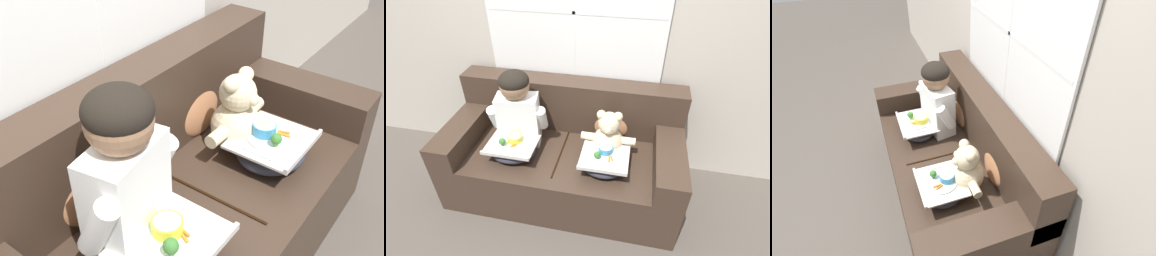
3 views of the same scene
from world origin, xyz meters
TOP-DOWN VIEW (x-y plane):
  - ground_plane at (0.00, 0.00)m, footprint 14.00×14.00m
  - wall_back_with_window at (0.00, 0.52)m, footprint 8.00×0.08m
  - couch at (0.00, 0.06)m, footprint 1.90×0.90m
  - throw_pillow_behind_child at (-0.37, 0.27)m, footprint 0.35×0.17m
  - throw_pillow_behind_teddy at (0.37, 0.27)m, footprint 0.35×0.17m
  - child_figure at (-0.36, 0.03)m, footprint 0.48×0.26m
  - teddy_bear at (0.37, 0.03)m, footprint 0.43×0.29m
  - lap_tray_child at (-0.36, -0.16)m, footprint 0.38×0.31m
  - lap_tray_teddy at (0.36, -0.16)m, footprint 0.36×0.32m

SIDE VIEW (x-z plane):
  - ground_plane at x=0.00m, z-range 0.00..0.00m
  - couch at x=0.00m, z-range -0.12..0.80m
  - lap_tray_teddy at x=0.36m, z-range 0.44..0.63m
  - lap_tray_child at x=-0.36m, z-range 0.43..0.63m
  - throw_pillow_behind_child at x=-0.37m, z-range 0.45..0.81m
  - throw_pillow_behind_teddy at x=0.37m, z-range 0.45..0.81m
  - teddy_bear at x=0.37m, z-range 0.43..0.83m
  - child_figure at x=-0.36m, z-range 0.49..1.15m
  - wall_back_with_window at x=0.00m, z-range 0.01..2.61m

